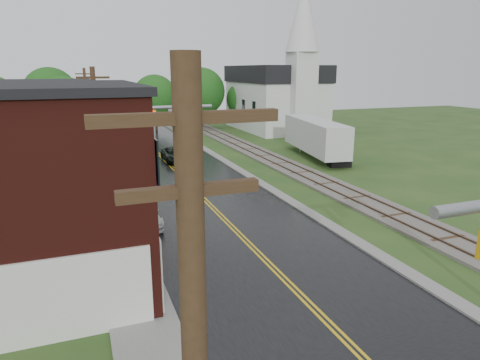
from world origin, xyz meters
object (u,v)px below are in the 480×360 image
utility_pole_b (98,143)px  utility_pole_c (88,110)px  traffic_signal_far (143,125)px  tree_left_c (7,119)px  suv_dark (176,155)px  sedan_silver (191,165)px  semi_trailer (316,136)px  tree_left_e (67,108)px  pickup_white (141,214)px  church (279,91)px

utility_pole_b → utility_pole_c: 22.00m
traffic_signal_far → tree_left_c: 16.56m
utility_pole_b → suv_dark: size_ratio=1.82×
suv_dark → sedan_silver: bearing=-86.1°
utility_pole_b → semi_trailer: bearing=29.0°
traffic_signal_far → suv_dark: (4.36, 10.10, -4.29)m
tree_left_c → semi_trailer: (28.59, -5.94, -2.22)m
tree_left_e → sedan_silver: size_ratio=1.90×
sedan_silver → pickup_white: bearing=-112.2°
tree_left_c → sedan_silver: 17.33m
traffic_signal_far → suv_dark: size_ratio=1.48×
suv_dark → utility_pole_b: bearing=-116.0°
sedan_silver → semi_trailer: (13.60, 1.87, 1.59)m
church → utility_pole_b: size_ratio=2.22×
suv_dark → pickup_white: bearing=-107.7°
traffic_signal_far → tree_left_e: (-5.38, 18.90, -0.16)m
traffic_signal_far → tree_left_c: tree_left_c is taller
traffic_signal_far → utility_pole_b: size_ratio=0.82×
church → suv_dark: size_ratio=4.04×
suv_dark → sedan_silver: size_ratio=1.15×
traffic_signal_far → tree_left_e: bearing=105.9°
traffic_signal_far → pickup_white: size_ratio=1.63×
utility_pole_c → tree_left_e: bearing=137.2°
tree_left_c → pickup_white: tree_left_c is taller
church → semi_trailer: size_ratio=1.60×
tree_left_c → church: bearing=22.2°
semi_trailer → utility_pole_c: bearing=155.0°
utility_pole_b → tree_left_c: bearing=111.5°
tree_left_e → sedan_silver: 17.54m
tree_left_c → utility_pole_c: bearing=30.2°
utility_pole_c → tree_left_e: utility_pole_c is taller
church → sedan_silver: church is taller
utility_pole_c → suv_dark: 11.09m
utility_pole_c → church: bearing=20.0°
pickup_white → semi_trailer: bearing=32.0°
tree_left_c → tree_left_e: bearing=50.2°
suv_dark → semi_trailer: (13.86, -3.14, 1.61)m
pickup_white → utility_pole_b: bearing=136.4°
tree_left_c → sedan_silver: bearing=-27.5°
utility_pole_b → tree_left_e: utility_pole_b is taller
utility_pole_b → tree_left_c: size_ratio=1.18×
traffic_signal_far → sedan_silver: traffic_signal_far is taller
tree_left_c → tree_left_e: (5.00, 6.00, 0.30)m
sedan_silver → traffic_signal_far: bearing=-127.6°
tree_left_c → sedan_silver: (14.99, -7.81, -3.81)m
tree_left_e → pickup_white: bearing=-81.0°
sedan_silver → pickup_white: sedan_silver is taller
traffic_signal_far → suv_dark: traffic_signal_far is taller
utility_pole_b → sedan_silver: utility_pole_b is taller
church → tree_left_e: (-28.85, -7.84, -1.02)m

